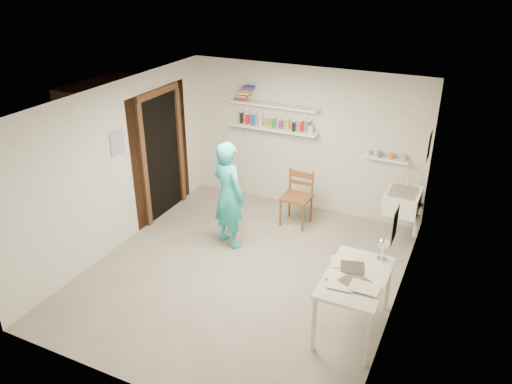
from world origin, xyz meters
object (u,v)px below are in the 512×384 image
at_px(work_table, 353,303).
at_px(desk_lamp, 384,243).
at_px(wall_clock, 230,171).
at_px(wooden_chair, 296,197).
at_px(belfast_sink, 403,201).
at_px(man, 229,195).

distance_m(work_table, desk_lamp, 0.76).
distance_m(wall_clock, wooden_chair, 1.25).
relative_size(belfast_sink, desk_lamp, 4.33).
distance_m(belfast_sink, work_table, 2.21).
bearing_deg(work_table, man, 153.55).
relative_size(man, wall_clock, 5.56).
bearing_deg(wooden_chair, work_table, -52.76).
relative_size(wall_clock, desk_lamp, 2.10).
bearing_deg(wall_clock, desk_lamp, 3.89).
xyz_separation_m(belfast_sink, wooden_chair, (-1.60, -0.12, -0.23)).
height_order(man, work_table, man).
relative_size(work_table, desk_lamp, 8.00).
height_order(man, wall_clock, man).
xyz_separation_m(wall_clock, wooden_chair, (0.77, 0.78, -0.61)).
relative_size(man, work_table, 1.46).
bearing_deg(desk_lamp, work_table, -112.42).
relative_size(wall_clock, wooden_chair, 0.31).
bearing_deg(desk_lamp, wall_clock, 160.99).
distance_m(man, work_table, 2.47).
relative_size(belfast_sink, wall_clock, 2.06).
bearing_deg(wooden_chair, wall_clock, -133.39).
xyz_separation_m(man, wall_clock, (-0.09, 0.20, 0.27)).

